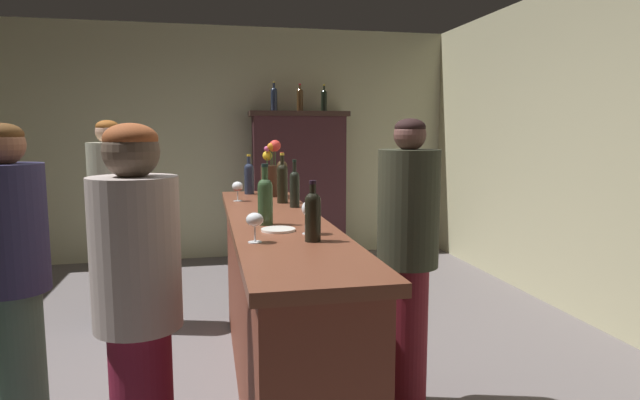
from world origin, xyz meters
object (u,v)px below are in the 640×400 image
Objects in this scene: wine_glass_rear at (309,210)px; display_bottle_center at (324,100)px; cheese_plate at (278,230)px; display_bottle_midleft at (300,99)px; patron_by_cabinet at (12,279)px; patron_tall at (111,215)px; wine_bottle_malbec at (282,181)px; flower_arrangement at (270,173)px; wine_bottle_riesling at (249,177)px; wine_bottle_pinot at (294,187)px; display_cabinet at (299,183)px; wine_glass_front at (237,187)px; wine_bottle_rose at (312,214)px; display_bottle_left at (274,98)px; wine_glass_mid at (254,221)px; patron_near_entrance at (138,305)px; wine_bottle_merlot at (282,178)px; bartender at (407,253)px; bar_counter at (277,307)px; wine_bottle_syrah at (265,198)px.

display_bottle_center reaches higher than wine_glass_rear.
display_bottle_midleft is (0.76, 3.75, 0.86)m from cheese_plate.
patron_tall is at bearing 73.37° from patron_by_cabinet.
flower_arrangement is (-0.03, 0.40, 0.02)m from wine_bottle_malbec.
wine_bottle_riesling reaches higher than wine_bottle_pinot.
display_bottle_midleft reaches higher than display_cabinet.
wine_glass_front is at bearing 96.27° from cheese_plate.
flower_arrangement is 2.51× the size of cheese_plate.
display_bottle_left is (0.34, 4.03, 0.75)m from wine_bottle_rose.
wine_glass_front is 1.60m from patron_by_cabinet.
patron_near_entrance reaches higher than wine_glass_mid.
display_bottle_left reaches higher than wine_bottle_rose.
wine_bottle_rose is 0.17× the size of patron_tall.
display_bottle_left is (0.45, 3.75, 0.86)m from cheese_plate.
wine_bottle_merlot is at bearing -102.74° from display_bottle_midleft.
display_cabinet is 6.50× the size of wine_bottle_rose.
wine_bottle_malbec is 1.46m from patron_tall.
wine_bottle_rose is 0.32m from cheese_plate.
display_cabinet is at bearing -180.00° from display_bottle_midleft.
wine_bottle_malbec is at bearing 87.99° from wine_bottle_rose.
display_cabinet is at bearing 78.79° from cheese_plate.
patron_by_cabinet reaches higher than wine_glass_mid.
patron_tall is at bearing -28.25° from bartender.
patron_near_entrance is at bearing -104.05° from display_bottle_left.
display_bottle_center is at bearing 0.00° from display_bottle_left.
bar_counter is 1.01m from wine_glass_front.
wine_bottle_merlot is at bearing -108.91° from display_bottle_center.
display_bottle_center is (0.93, 4.03, 0.74)m from wine_bottle_rose.
flower_arrangement is at bearing 90.20° from wine_glass_rear.
flower_arrangement is at bearing -105.05° from display_bottle_midleft.
display_bottle_midleft reaches higher than wine_bottle_syrah.
bar_counter is at bearing -102.08° from display_bottle_midleft.
wine_bottle_malbec reaches higher than cheese_plate.
wine_bottle_rose is at bearing 47.26° from bartender.
wine_bottle_merlot is 0.46m from wine_bottle_pinot.
wine_bottle_malbec is 2.84m from display_bottle_left.
flower_arrangement reaches higher than wine_bottle_merlot.
display_bottle_center is at bearing 46.97° from patron_by_cabinet.
wine_glass_rear is 0.51× the size of display_bottle_center.
wine_glass_front is 2.93m from display_bottle_center.
display_cabinet is at bearing 78.03° from wine_bottle_malbec.
display_bottle_center is (0.60, 0.00, -0.01)m from display_bottle_left.
wine_bottle_malbec is 1.06× the size of display_bottle_midleft.
wine_glass_rear is at bearing -59.34° from wine_bottle_syrah.
flower_arrangement is (-0.08, 0.62, 0.04)m from wine_bottle_pinot.
bar_counter is 0.91m from wine_glass_mid.
patron_tall is 1.03× the size of patron_near_entrance.
wine_bottle_merlot is 1.30m from bartender.
wine_bottle_malbec is 2.89m from display_bottle_midleft.
wine_bottle_syrah is (-0.24, -1.06, -0.01)m from wine_bottle_merlot.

